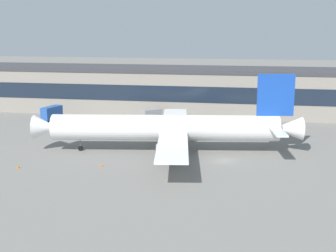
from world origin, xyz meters
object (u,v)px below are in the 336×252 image
(airliner, at_px, (169,128))
(traffic_cone_1, at_px, (18,166))
(traffic_cone_0, at_px, (102,165))
(baggage_tug, at_px, (217,121))
(stair_truck, at_px, (152,114))
(catering_truck, at_px, (51,113))

(airliner, height_order, traffic_cone_1, airliner)
(airliner, height_order, traffic_cone_0, airliner)
(airliner, distance_m, baggage_tug, 31.80)
(traffic_cone_1, bearing_deg, traffic_cone_0, 13.00)
(airliner, relative_size, traffic_cone_1, 86.65)
(stair_truck, bearing_deg, traffic_cone_1, -108.59)
(catering_truck, bearing_deg, traffic_cone_0, -55.47)
(stair_truck, bearing_deg, catering_truck, -172.23)
(airliner, xyz_separation_m, baggage_tug, (8.69, 30.28, -4.36))
(stair_truck, bearing_deg, airliner, -71.87)
(stair_truck, bearing_deg, traffic_cone_0, -90.86)
(catering_truck, bearing_deg, stair_truck, 7.77)
(airliner, relative_size, stair_truck, 10.01)
(catering_truck, xyz_separation_m, traffic_cone_0, (29.23, -42.49, -1.98))
(airliner, distance_m, traffic_cone_1, 33.19)
(catering_truck, relative_size, stair_truck, 1.27)
(baggage_tug, distance_m, traffic_cone_1, 60.18)
(catering_truck, height_order, traffic_cone_0, catering_truck)
(catering_truck, bearing_deg, airliner, -35.08)
(catering_truck, distance_m, traffic_cone_1, 48.06)
(catering_truck, distance_m, stair_truck, 30.21)
(baggage_tug, xyz_separation_m, traffic_cone_0, (-20.06, -44.26, -0.78))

